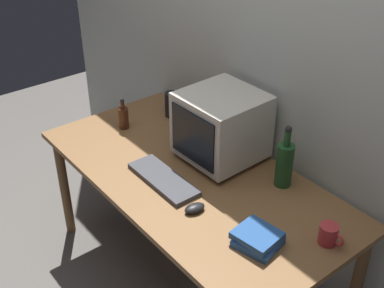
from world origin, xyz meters
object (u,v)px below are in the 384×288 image
(book_stack, at_px, (258,239))
(metal_canister, at_px, (172,104))
(bottle_tall, at_px, (285,163))
(crt_monitor, at_px, (221,126))
(bottle_short, at_px, (123,117))
(computer_mouse, at_px, (195,208))
(mug, at_px, (329,234))
(keyboard, at_px, (163,179))

(book_stack, relative_size, metal_canister, 1.40)
(bottle_tall, xyz_separation_m, metal_canister, (-0.90, -0.01, -0.05))
(crt_monitor, xyz_separation_m, bottle_short, (-0.59, -0.23, -0.12))
(bottle_tall, relative_size, metal_canister, 2.19)
(computer_mouse, height_order, metal_canister, metal_canister)
(mug, distance_m, metal_canister, 1.31)
(metal_canister, bearing_deg, mug, -6.64)
(crt_monitor, relative_size, mug, 3.30)
(mug, bearing_deg, bottle_short, -173.40)
(computer_mouse, relative_size, book_stack, 0.48)
(crt_monitor, distance_m, keyboard, 0.40)
(bottle_short, bearing_deg, bottle_tall, 18.22)
(bottle_short, relative_size, book_stack, 0.91)
(mug, bearing_deg, book_stack, -126.55)
(crt_monitor, height_order, keyboard, crt_monitor)
(crt_monitor, relative_size, metal_canister, 2.64)
(metal_canister, bearing_deg, book_stack, -19.16)
(bottle_tall, bearing_deg, metal_canister, -179.66)
(bottle_short, bearing_deg, metal_canister, 79.69)
(computer_mouse, xyz_separation_m, book_stack, (0.33, 0.07, 0.01))
(bottle_tall, relative_size, mug, 2.74)
(keyboard, distance_m, book_stack, 0.61)
(keyboard, xyz_separation_m, computer_mouse, (0.28, -0.02, 0.01))
(bottle_tall, height_order, book_stack, bottle_tall)
(crt_monitor, height_order, bottle_short, crt_monitor)
(crt_monitor, height_order, mug, crt_monitor)
(book_stack, bearing_deg, keyboard, -175.51)
(keyboard, xyz_separation_m, mug, (0.79, 0.29, 0.03))
(keyboard, bearing_deg, crt_monitor, 87.68)
(crt_monitor, bearing_deg, mug, -5.33)
(bottle_short, distance_m, metal_canister, 0.31)
(book_stack, distance_m, metal_canister, 1.19)
(keyboard, distance_m, computer_mouse, 0.28)
(crt_monitor, relative_size, bottle_tall, 1.21)
(keyboard, height_order, bottle_tall, bottle_tall)
(keyboard, relative_size, bottle_short, 2.21)
(crt_monitor, xyz_separation_m, computer_mouse, (0.26, -0.38, -0.17))
(crt_monitor, bearing_deg, keyboard, -92.72)
(keyboard, bearing_deg, computer_mouse, -4.39)
(computer_mouse, distance_m, book_stack, 0.34)
(bottle_short, height_order, mug, bottle_short)
(keyboard, relative_size, metal_canister, 2.80)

